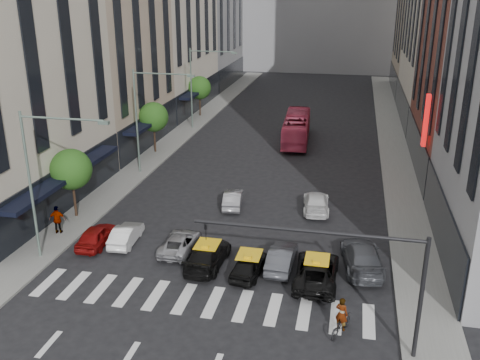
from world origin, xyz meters
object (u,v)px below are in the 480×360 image
Objects in this scene: pedestrian_far at (58,220)px; streetlamp_mid at (146,108)px; car_white_front at (126,234)px; motorcycle at (341,325)px; taxi_left at (208,255)px; car_red at (96,236)px; taxi_center at (249,265)px; streetlamp_near at (43,168)px; streetlamp_far at (199,78)px; bus at (297,128)px.

streetlamp_mid is at bearing -107.18° from pedestrian_far.
streetlamp_mid is 2.43× the size of car_white_front.
taxi_left is at bearing -7.94° from motorcycle.
taxi_left reaches higher than car_white_front.
streetlamp_mid is 1.89× the size of taxi_left.
pedestrian_far is at bearing 4.17° from motorcycle.
taxi_center is at bearing 168.94° from car_red.
streetlamp_mid is 4.68× the size of pedestrian_far.
streetlamp_near is 18.51m from motorcycle.
taxi_left reaches higher than car_red.
motorcycle is at bearing 146.72° from taxi_center.
streetlamp_far is (0.00, 16.00, 0.00)m from streetlamp_mid.
car_red is 7.76m from taxi_left.
car_red is (1.65, 2.33, -5.25)m from streetlamp_near.
streetlamp_near reaches higher than pedestrian_far.
car_white_front is (1.75, 0.64, -0.04)m from car_red.
taxi_left is at bearing 7.50° from streetlamp_near.
streetlamp_far is at bearing 90.00° from streetlamp_mid.
streetlamp_mid is 14.47m from car_white_front.
streetlamp_far reaches higher than taxi_left.
car_white_front is 6.18m from taxi_left.
car_white_front is 15.47m from motorcycle.
car_white_front is at bearing -83.33° from streetlamp_far.
car_red is 1.04× the size of car_white_front.
streetlamp_mid reaches higher than pedestrian_far.
pedestrian_far is (-4.88, 0.17, 0.50)m from car_white_front.
pedestrian_far is at bearing -8.24° from taxi_left.
car_white_front is (3.40, -29.03, -5.29)m from streetlamp_far.
car_white_front is 0.35× the size of bus.
bus is at bearing -92.60° from taxi_left.
taxi_center is 1.94× the size of pedestrian_far.
taxi_center is at bearing 161.08° from car_white_front.
streetlamp_near is at bearing -90.00° from streetlamp_mid.
bus is (11.45, 29.03, -4.42)m from streetlamp_near.
pedestrian_far reaches higher than taxi_left.
bus is (11.45, 13.03, -4.42)m from streetlamp_mid.
taxi_center is (10.30, -1.63, -0.02)m from car_red.
streetlamp_mid is 1.00× the size of streetlamp_far.
streetlamp_near is 32.00m from streetlamp_far.
car_red is 28.45m from bus.
car_red is at bearing 54.75° from streetlamp_near.
taxi_center reaches higher than motorcycle.
streetlamp_mid reaches higher than car_red.
streetlamp_near is 5.92m from pedestrian_far.
taxi_left is 2.48× the size of motorcycle.
taxi_left is 2.47× the size of pedestrian_far.
car_red is 16.81m from motorcycle.
streetlamp_far is (0.00, 32.00, 0.00)m from streetlamp_near.
streetlamp_mid reaches higher than car_white_front.
streetlamp_far is 4.70× the size of motorcycle.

